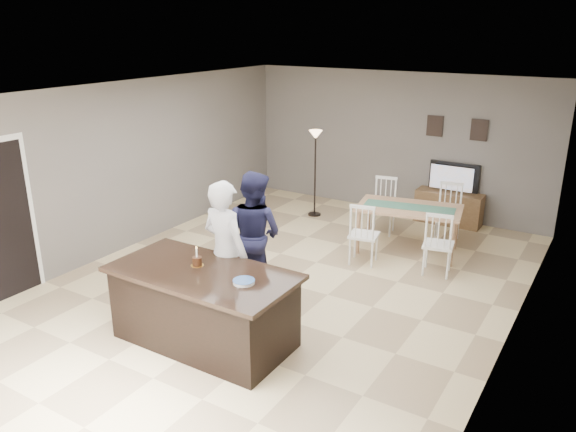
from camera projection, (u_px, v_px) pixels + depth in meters
The scene contains 13 objects.
floor at pixel (287, 284), 8.04m from camera, with size 8.00×8.00×0.00m, color beige.
room_shell at pixel (286, 170), 7.50m from camera, with size 8.00×8.00×8.00m.
kitchen_island at pixel (204, 306), 6.44m from camera, with size 2.15×1.10×0.90m.
tv_console at pixel (449, 208), 10.38m from camera, with size 1.20×0.40×0.60m, color brown.
television at pixel (453, 178), 10.26m from camera, with size 0.91×0.12×0.53m, color black.
tv_screen_glow at pixel (451, 178), 10.19m from camera, with size 0.78×0.78×0.00m, color #CA6516.
picture_frames at pixel (457, 128), 10.10m from camera, with size 1.10×0.02×0.38m.
woman at pixel (225, 253), 6.79m from camera, with size 0.66×0.43×1.81m, color silver.
man at pixel (254, 234), 7.52m from camera, with size 0.84×0.65×1.73m, color #191937.
birthday_cake at pixel (197, 261), 6.43m from camera, with size 0.15×0.15×0.23m.
plate_stack at pixel (244, 282), 6.00m from camera, with size 0.24×0.24×0.04m.
dining_table at pixel (409, 215), 8.99m from camera, with size 1.86×2.08×0.99m.
floor_lamp at pixel (315, 150), 10.51m from camera, with size 0.25×0.25×1.66m.
Camera 1 is at (3.84, -6.20, 3.53)m, focal length 35.00 mm.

